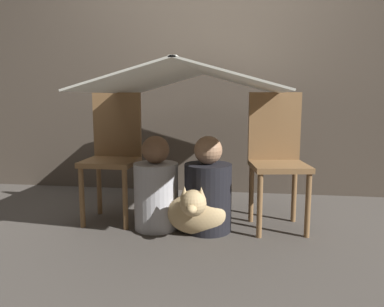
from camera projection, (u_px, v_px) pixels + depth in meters
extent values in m
plane|color=#47423D|center=(188.00, 234.00, 2.50)|extent=(8.80, 8.80, 0.00)
cube|color=#4C4238|center=(207.00, 60.00, 3.48)|extent=(7.00, 0.05, 2.50)
cylinder|color=brown|center=(82.00, 198.00, 2.60)|extent=(0.04, 0.04, 0.42)
cylinder|color=brown|center=(125.00, 200.00, 2.56)|extent=(0.04, 0.04, 0.42)
cylinder|color=brown|center=(99.00, 187.00, 2.91)|extent=(0.04, 0.04, 0.42)
cylinder|color=brown|center=(138.00, 189.00, 2.86)|extent=(0.04, 0.04, 0.42)
cube|color=brown|center=(110.00, 162.00, 2.70)|extent=(0.37, 0.37, 0.04)
cube|color=brown|center=(117.00, 125.00, 2.83)|extent=(0.37, 0.03, 0.48)
cylinder|color=brown|center=(260.00, 206.00, 2.41)|extent=(0.04, 0.04, 0.42)
cylinder|color=brown|center=(308.00, 206.00, 2.41)|extent=(0.04, 0.04, 0.42)
cylinder|color=brown|center=(251.00, 193.00, 2.72)|extent=(0.04, 0.04, 0.42)
cylinder|color=brown|center=(294.00, 193.00, 2.72)|extent=(0.04, 0.04, 0.42)
cube|color=brown|center=(279.00, 166.00, 2.53)|extent=(0.42, 0.42, 0.04)
cube|color=brown|center=(274.00, 126.00, 2.66)|extent=(0.37, 0.09, 0.48)
cube|color=silver|center=(149.00, 80.00, 2.57)|extent=(0.60, 1.41, 0.18)
cube|color=silver|center=(236.00, 79.00, 2.49)|extent=(0.60, 1.41, 0.18)
cube|color=silver|center=(192.00, 67.00, 2.52)|extent=(0.04, 1.41, 0.01)
cylinder|color=#B2B2B7|center=(156.00, 196.00, 2.59)|extent=(0.31, 0.31, 0.46)
sphere|color=brown|center=(156.00, 150.00, 2.54)|extent=(0.19, 0.19, 0.19)
cylinder|color=black|center=(208.00, 197.00, 2.54)|extent=(0.32, 0.32, 0.46)
sphere|color=#9E7556|center=(208.00, 150.00, 2.49)|extent=(0.19, 0.19, 0.19)
ellipsoid|color=tan|center=(196.00, 214.00, 2.47)|extent=(0.39, 0.20, 0.28)
sphere|color=tan|center=(193.00, 203.00, 2.31)|extent=(0.17, 0.17, 0.17)
ellipsoid|color=tan|center=(191.00, 209.00, 2.24)|extent=(0.07, 0.08, 0.06)
cone|color=tan|center=(185.00, 192.00, 2.31)|extent=(0.06, 0.06, 0.07)
cone|color=tan|center=(201.00, 193.00, 2.29)|extent=(0.06, 0.06, 0.07)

